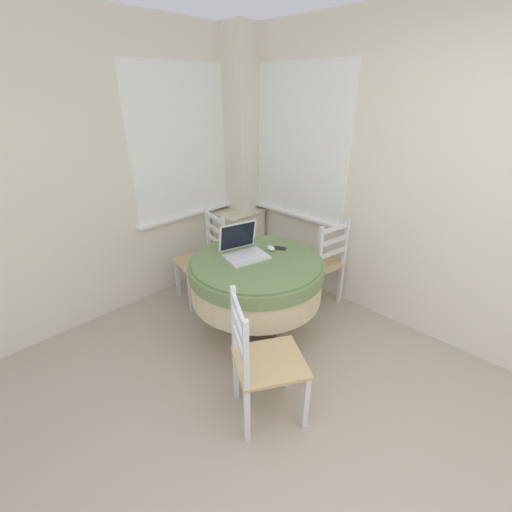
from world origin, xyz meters
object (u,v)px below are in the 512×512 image
(dining_chair_camera_near, at_px, (262,362))
(cell_phone, at_px, (279,248))
(corner_cabinet, at_px, (239,240))
(dining_chair_near_back_window, at_px, (204,259))
(laptop, at_px, (243,249))
(dining_chair_near_right_window, at_px, (320,264))
(computer_mouse, at_px, (271,248))
(round_dining_table, at_px, (256,276))

(dining_chair_camera_near, bearing_deg, cell_phone, 35.65)
(dining_chair_camera_near, xyz_separation_m, corner_cabinet, (1.32, 1.63, -0.07))
(dining_chair_near_back_window, height_order, dining_chair_camera_near, same)
(laptop, bearing_deg, corner_cabinet, 48.96)
(dining_chair_near_back_window, xyz_separation_m, dining_chair_near_right_window, (0.73, -0.88, 0.00))
(laptop, distance_m, dining_chair_near_back_window, 0.77)
(computer_mouse, distance_m, dining_chair_near_back_window, 0.85)
(computer_mouse, relative_size, cell_phone, 0.64)
(laptop, relative_size, dining_chair_near_right_window, 0.44)
(computer_mouse, bearing_deg, round_dining_table, -170.94)
(dining_chair_near_back_window, bearing_deg, computer_mouse, -80.01)
(cell_phone, bearing_deg, computer_mouse, 160.47)
(cell_phone, height_order, dining_chair_camera_near, dining_chair_camera_near)
(round_dining_table, height_order, dining_chair_near_right_window, dining_chair_near_right_window)
(laptop, bearing_deg, dining_chair_near_back_window, 82.26)
(cell_phone, relative_size, corner_cabinet, 0.18)
(dining_chair_near_right_window, bearing_deg, dining_chair_camera_near, -159.01)
(cell_phone, distance_m, dining_chair_camera_near, 1.09)
(round_dining_table, height_order, corner_cabinet, round_dining_table)
(laptop, height_order, cell_phone, laptop)
(corner_cabinet, bearing_deg, computer_mouse, -119.20)
(round_dining_table, xyz_separation_m, dining_chair_near_back_window, (0.07, 0.80, -0.15))
(corner_cabinet, bearing_deg, round_dining_table, -126.61)
(dining_chair_near_back_window, height_order, dining_chair_near_right_window, same)
(round_dining_table, distance_m, dining_chair_camera_near, 0.84)
(dining_chair_near_right_window, xyz_separation_m, corner_cabinet, (-0.04, 1.11, -0.07))
(round_dining_table, bearing_deg, laptop, 98.40)
(round_dining_table, xyz_separation_m, laptop, (-0.02, 0.13, 0.21))
(cell_phone, xyz_separation_m, dining_chair_near_back_window, (-0.22, 0.80, -0.31))
(round_dining_table, height_order, computer_mouse, computer_mouse)
(round_dining_table, relative_size, corner_cabinet, 1.52)
(dining_chair_near_right_window, bearing_deg, computer_mouse, 169.40)
(cell_phone, relative_size, dining_chair_near_right_window, 0.14)
(dining_chair_near_back_window, distance_m, dining_chair_near_right_window, 1.15)
(computer_mouse, bearing_deg, dining_chair_near_back_window, 99.99)
(laptop, distance_m, computer_mouse, 0.25)
(round_dining_table, xyz_separation_m, corner_cabinet, (0.77, 1.03, -0.22))
(dining_chair_camera_near, height_order, corner_cabinet, dining_chair_camera_near)
(dining_chair_near_back_window, xyz_separation_m, dining_chair_camera_near, (-0.63, -1.40, 0.00))
(dining_chair_camera_near, bearing_deg, computer_mouse, 39.65)
(round_dining_table, distance_m, computer_mouse, 0.27)
(cell_phone, distance_m, dining_chair_near_right_window, 0.61)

